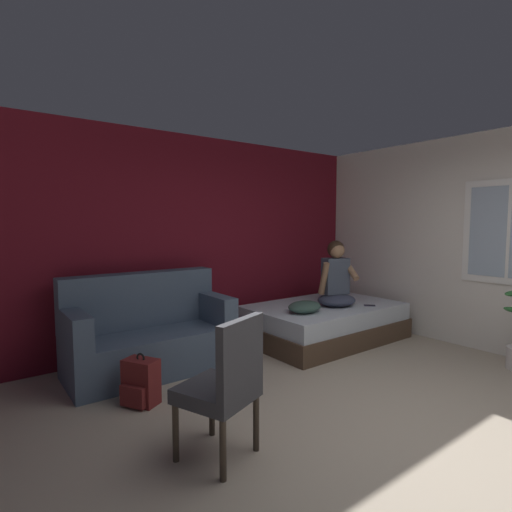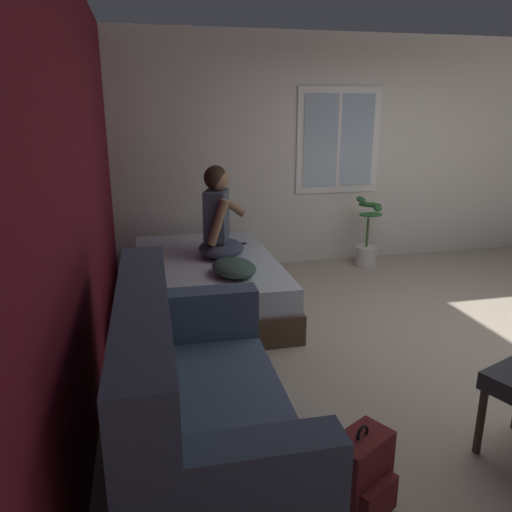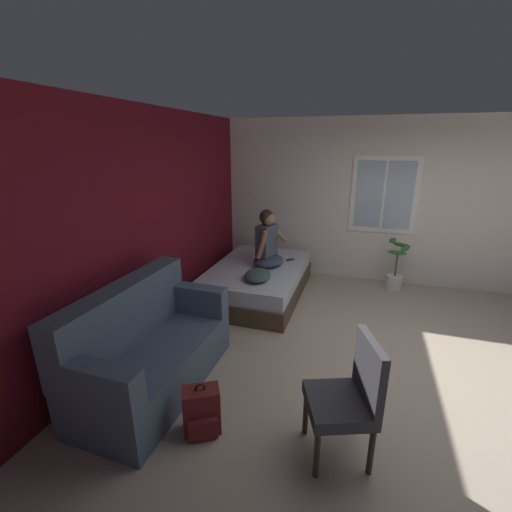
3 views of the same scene
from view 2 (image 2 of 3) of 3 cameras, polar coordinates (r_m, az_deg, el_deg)
name	(u,v)px [view 2 (image 2 of 3)]	position (r m, az deg, el deg)	size (l,w,h in m)	color
ground_plane	(491,343)	(4.60, 25.25, -9.03)	(40.00, 40.00, 0.00)	tan
wall_back_accent	(72,195)	(3.28, -20.33, 6.53)	(10.09, 0.16, 2.70)	maroon
wall_side_with_window	(365,151)	(6.46, 12.35, 11.65)	(0.19, 7.54, 2.70)	silver
bed	(207,283)	(4.86, -5.68, -3.07)	(2.09, 1.35, 0.48)	#4C3828
couch	(195,412)	(2.65, -7.03, -17.32)	(1.71, 0.84, 1.04)	#47566B
person_seated	(219,220)	(4.78, -4.29, 4.10)	(0.63, 0.58, 0.88)	#383D51
backpack	(361,475)	(2.63, 11.96, -23.26)	(0.33, 0.35, 0.46)	maroon
throw_pillow	(234,268)	(4.27, -2.52, -1.35)	(0.48, 0.36, 0.14)	#385147
cell_phone	(241,244)	(5.25, -1.77, 1.33)	(0.07, 0.14, 0.01)	black
potted_plant	(367,242)	(6.21, 12.57, 1.59)	(0.39, 0.37, 0.85)	silver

